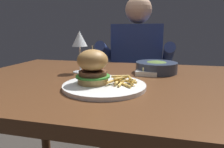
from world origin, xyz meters
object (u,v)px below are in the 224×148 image
object	(u,v)px
burger_sandwich	(93,66)
diner_person	(137,80)
main_plate	(104,86)
wine_glass	(80,41)
soup_bowl	(156,67)
butter_dish	(146,73)

from	to	relation	value
burger_sandwich	diner_person	distance (m)	0.88
main_plate	wine_glass	xyz separation A→B (m)	(-0.18, 0.23, 0.14)
wine_glass	diner_person	size ratio (longest dim) A/B	0.17
soup_bowl	diner_person	size ratio (longest dim) A/B	0.16
main_plate	soup_bowl	distance (m)	0.35
main_plate	soup_bowl	size ratio (longest dim) A/B	1.49
wine_glass	butter_dish	bearing A→B (deg)	2.25
diner_person	burger_sandwich	bearing A→B (deg)	-94.19
main_plate	butter_dish	bearing A→B (deg)	61.88
butter_dish	main_plate	bearing A→B (deg)	-118.12
burger_sandwich	wine_glass	world-z (taller)	wine_glass
soup_bowl	main_plate	bearing A→B (deg)	-118.80
butter_dish	burger_sandwich	bearing A→B (deg)	-125.56
burger_sandwich	diner_person	bearing A→B (deg)	85.81
burger_sandwich	main_plate	bearing A→B (deg)	-2.46
main_plate	wine_glass	distance (m)	0.32
burger_sandwich	wine_glass	xyz separation A→B (m)	(-0.14, 0.23, 0.08)
main_plate	soup_bowl	world-z (taller)	soup_bowl
butter_dish	soup_bowl	size ratio (longest dim) A/B	0.48
main_plate	wine_glass	world-z (taller)	wine_glass
wine_glass	diner_person	bearing A→B (deg)	71.86
main_plate	butter_dish	distance (m)	0.27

